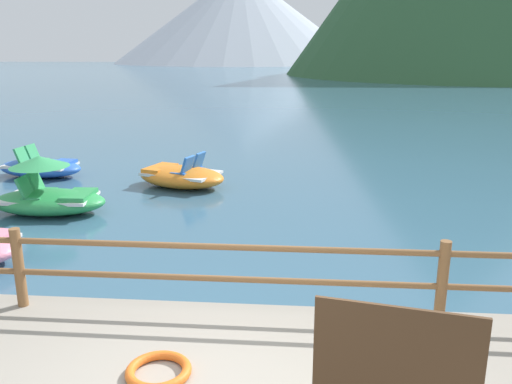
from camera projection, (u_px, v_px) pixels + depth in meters
The scene contains 8 objects.
ground_plane at pixel (291, 91), 43.06m from camera, with size 200.00×200.00×0.00m, color #38607A.
dock_railing at pixel (223, 266), 5.83m from camera, with size 23.92×0.12×0.95m.
sign_board at pixel (395, 365), 3.75m from camera, with size 1.16×0.28×1.19m.
life_ring at pixel (159, 371), 4.83m from camera, with size 0.61×0.61×0.09m, color orange.
pedal_boat_0 at pixel (181, 176), 13.03m from camera, with size 2.57×2.02×0.85m.
pedal_boat_3 at pixel (41, 167), 14.07m from camera, with size 2.39×1.43×0.82m.
pedal_boat_4 at pixel (48, 195), 10.86m from camera, with size 2.39×1.32×1.21m.
distant_peak at pixel (240, 17), 128.41m from camera, with size 61.98×61.98×22.10m, color #A8B2C1.
Camera 1 is at (0.81, -3.81, 3.30)m, focal length 36.88 mm.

